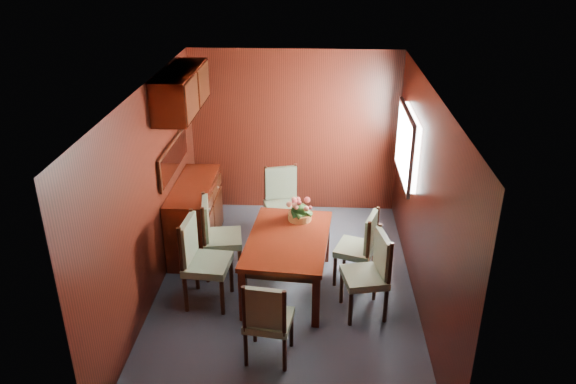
# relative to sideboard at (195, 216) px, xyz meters

# --- Properties ---
(ground) EXTENTS (4.50, 4.50, 0.00)m
(ground) POSITION_rel_sideboard_xyz_m (1.25, -1.00, -0.45)
(ground) COLOR #303742
(ground) RESTS_ON ground
(room_shell) EXTENTS (3.06, 4.52, 2.41)m
(room_shell) POSITION_rel_sideboard_xyz_m (1.15, -0.67, 1.18)
(room_shell) COLOR black
(room_shell) RESTS_ON ground
(sideboard) EXTENTS (0.48, 1.40, 0.90)m
(sideboard) POSITION_rel_sideboard_xyz_m (0.00, 0.00, 0.00)
(sideboard) COLOR #380F07
(sideboard) RESTS_ON ground
(dining_table) EXTENTS (1.03, 1.52, 0.68)m
(dining_table) POSITION_rel_sideboard_xyz_m (1.27, -0.91, 0.13)
(dining_table) COLOR #380F07
(dining_table) RESTS_ON ground
(chair_left_near) EXTENTS (0.52, 0.54, 1.05)m
(chair_left_near) POSITION_rel_sideboard_xyz_m (0.31, -1.22, 0.13)
(chair_left_near) COLOR black
(chair_left_near) RESTS_ON ground
(chair_left_far) EXTENTS (0.53, 0.54, 1.00)m
(chair_left_far) POSITION_rel_sideboard_xyz_m (0.39, -0.62, 0.11)
(chair_left_far) COLOR black
(chair_left_far) RESTS_ON ground
(chair_right_near) EXTENTS (0.53, 0.55, 0.98)m
(chair_right_near) POSITION_rel_sideboard_xyz_m (2.20, -1.33, 0.10)
(chair_right_near) COLOR black
(chair_right_near) RESTS_ON ground
(chair_right_far) EXTENTS (0.55, 0.56, 0.94)m
(chair_right_far) POSITION_rel_sideboard_xyz_m (2.13, -0.74, 0.07)
(chair_right_far) COLOR black
(chair_right_far) RESTS_ON ground
(chair_head) EXTENTS (0.49, 0.47, 0.92)m
(chair_head) POSITION_rel_sideboard_xyz_m (1.14, -2.17, 0.06)
(chair_head) COLOR black
(chair_head) RESTS_ON ground
(chair_foot) EXTENTS (0.58, 0.57, 1.00)m
(chair_foot) POSITION_rel_sideboard_xyz_m (1.13, 0.35, 0.10)
(chair_foot) COLOR black
(chair_foot) RESTS_ON ground
(flower_centerpiece) EXTENTS (0.31, 0.31, 0.31)m
(flower_centerpiece) POSITION_rel_sideboard_xyz_m (1.39, -0.46, 0.37)
(flower_centerpiece) COLOR #BF763A
(flower_centerpiece) RESTS_ON dining_table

